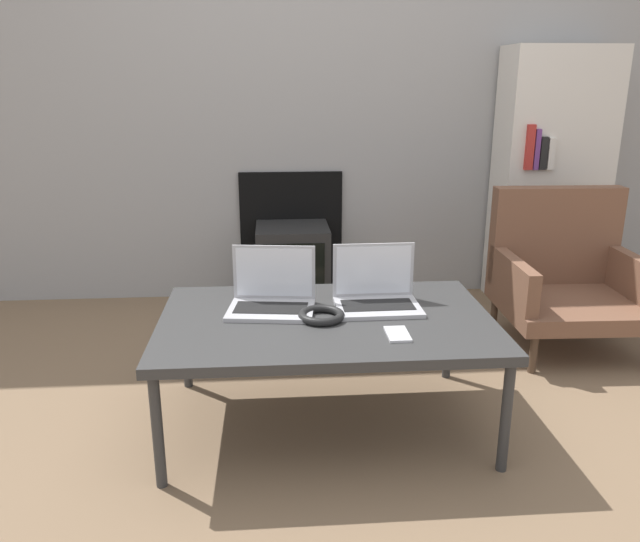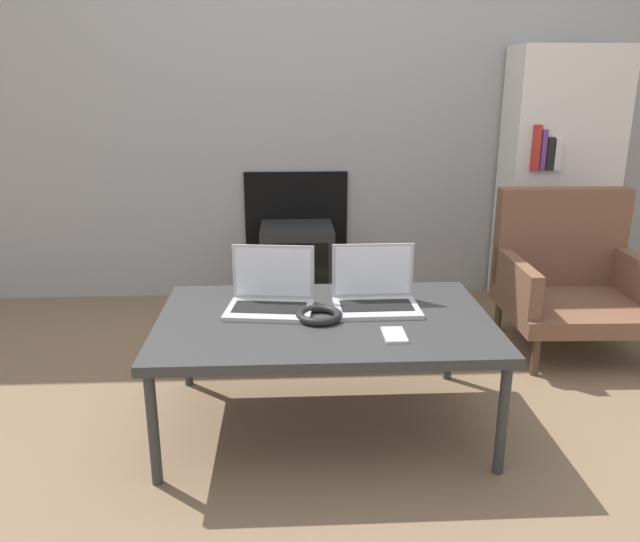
{
  "view_description": "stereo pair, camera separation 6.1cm",
  "coord_description": "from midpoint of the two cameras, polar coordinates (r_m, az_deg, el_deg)",
  "views": [
    {
      "loc": [
        -0.19,
        -1.89,
        1.27
      ],
      "look_at": [
        0.0,
        0.52,
        0.52
      ],
      "focal_mm": 35.0,
      "sensor_mm": 36.0,
      "label": 1
    },
    {
      "loc": [
        -0.12,
        -1.9,
        1.27
      ],
      "look_at": [
        0.0,
        0.52,
        0.52
      ],
      "focal_mm": 35.0,
      "sensor_mm": 36.0,
      "label": 2
    }
  ],
  "objects": [
    {
      "name": "laptop_right",
      "position": [
        2.39,
        4.42,
        -2.04
      ],
      "size": [
        0.32,
        0.23,
        0.23
      ],
      "rotation": [
        0.0,
        0.0,
        0.01
      ],
      "color": "#B2B2B7",
      "rests_on": "table"
    },
    {
      "name": "headphones",
      "position": [
        2.26,
        -0.65,
        -4.07
      ],
      "size": [
        0.17,
        0.17,
        0.03
      ],
      "color": "black",
      "rests_on": "table"
    },
    {
      "name": "phone",
      "position": [
        2.13,
        6.29,
        -5.76
      ],
      "size": [
        0.07,
        0.13,
        0.01
      ],
      "color": "silver",
      "rests_on": "table"
    },
    {
      "name": "table",
      "position": [
        2.29,
        -0.19,
        -4.97
      ],
      "size": [
        1.21,
        0.77,
        0.44
      ],
      "color": "#333333",
      "rests_on": "ground_plane"
    },
    {
      "name": "wall_back",
      "position": [
        3.67,
        -2.08,
        17.48
      ],
      "size": [
        7.0,
        0.08,
        2.6
      ],
      "color": "#999999",
      "rests_on": "ground_plane"
    },
    {
      "name": "armchair",
      "position": [
        3.29,
        20.93,
        -0.03
      ],
      "size": [
        0.67,
        0.63,
        0.75
      ],
      "rotation": [
        0.0,
        0.0,
        -0.03
      ],
      "color": "brown",
      "rests_on": "ground_plane"
    },
    {
      "name": "laptop_left",
      "position": [
        2.36,
        -5.13,
        -2.28
      ],
      "size": [
        0.34,
        0.27,
        0.23
      ],
      "rotation": [
        0.0,
        0.0,
        -0.13
      ],
      "color": "#B2B2B7",
      "rests_on": "table"
    },
    {
      "name": "bookshelf",
      "position": [
        3.84,
        19.89,
        8.0
      ],
      "size": [
        0.61,
        0.32,
        1.44
      ],
      "color": "silver",
      "rests_on": "ground_plane"
    },
    {
      "name": "tv",
      "position": [
        3.58,
        -2.99,
        0.4
      ],
      "size": [
        0.41,
        0.38,
        0.47
      ],
      "color": "black",
      "rests_on": "ground_plane"
    },
    {
      "name": "ground_plane",
      "position": [
        2.28,
        0.25,
        -16.54
      ],
      "size": [
        14.0,
        14.0,
        0.0
      ],
      "primitive_type": "plane",
      "color": "#7A6047"
    }
  ]
}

